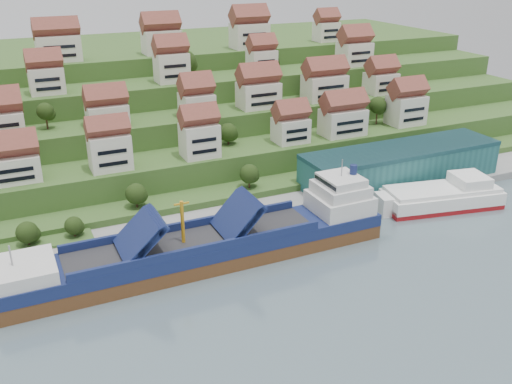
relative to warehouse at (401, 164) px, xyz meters
name	(u,v)px	position (x,y,z in m)	size (l,w,h in m)	color
ground	(263,248)	(-52.00, -17.00, -7.20)	(300.00, 300.00, 0.00)	slate
quay	(306,205)	(-32.00, -2.00, -6.10)	(180.00, 14.00, 2.20)	gray
hillside	(146,103)	(-52.00, 86.55, 3.46)	(260.00, 128.00, 31.00)	#2D4C1E
hillside_village	(177,92)	(-52.72, 42.92, 16.96)	(158.53, 60.83, 28.76)	silver
hillside_trees	(177,124)	(-56.80, 30.43, 10.78)	(141.32, 61.88, 31.06)	#253C14
warehouse	(401,164)	(0.00, 0.00, 0.00)	(60.00, 15.00, 10.00)	#225C5C
flagpole	(310,193)	(-33.89, -7.00, -0.32)	(1.28, 0.16, 8.00)	gray
cargo_ship	(213,247)	(-64.50, -17.69, -3.65)	(85.28, 13.45, 19.00)	brown
second_ship	(444,197)	(2.24, -16.15, -4.43)	(33.23, 17.41, 9.16)	maroon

